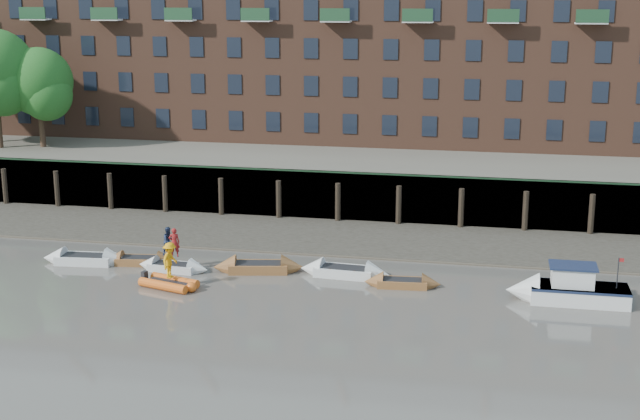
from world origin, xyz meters
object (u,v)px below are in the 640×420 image
(rowboat_4, at_px, (259,267))
(rowboat_1, at_px, (85,259))
(rowboat_3, at_px, (173,267))
(rowboat_5, at_px, (345,272))
(rowboat_6, at_px, (402,283))
(person_rib_crew, at_px, (170,260))
(person_rower_b, at_px, (169,241))
(person_rower_a, at_px, (174,242))
(rowboat_2, at_px, (140,260))
(rib_tender, at_px, (171,283))
(motor_launch, at_px, (559,289))

(rowboat_4, bearing_deg, rowboat_1, 171.42)
(rowboat_3, xyz_separation_m, rowboat_5, (9.30, 0.97, 0.04))
(rowboat_5, xyz_separation_m, rowboat_6, (3.22, -1.13, -0.05))
(person_rib_crew, bearing_deg, rowboat_3, 26.11)
(rowboat_6, height_order, person_rower_b, person_rower_b)
(rowboat_3, distance_m, person_rower_a, 1.39)
(rowboat_6, bearing_deg, rowboat_3, 174.68)
(rowboat_2, bearing_deg, rib_tender, -55.99)
(rowboat_3, bearing_deg, motor_launch, 1.75)
(rowboat_1, relative_size, rowboat_3, 1.21)
(person_rib_crew, bearing_deg, rowboat_5, -59.35)
(rowboat_2, bearing_deg, rowboat_1, -178.86)
(rowboat_5, bearing_deg, person_rower_b, -172.05)
(rowboat_4, height_order, rib_tender, rowboat_4)
(rib_tender, xyz_separation_m, person_rower_a, (-0.81, 2.77, 1.36))
(rowboat_3, distance_m, rib_tender, 2.88)
(rowboat_4, distance_m, motor_launch, 15.75)
(rowboat_1, relative_size, rowboat_2, 1.19)
(rowboat_3, distance_m, person_rower_b, 1.43)
(rowboat_4, xyz_separation_m, person_rower_a, (-4.49, -0.74, 1.34))
(rowboat_1, height_order, person_rib_crew, person_rib_crew)
(rowboat_4, xyz_separation_m, person_rib_crew, (-3.72, -3.40, 1.19))
(rowboat_1, distance_m, rowboat_5, 14.60)
(rowboat_5, relative_size, person_rib_crew, 2.66)
(rowboat_4, distance_m, rib_tender, 5.08)
(rowboat_2, height_order, person_rower_b, person_rower_b)
(motor_launch, bearing_deg, rowboat_4, -6.16)
(rowboat_4, bearing_deg, rowboat_3, 178.11)
(motor_launch, xyz_separation_m, person_rower_b, (-20.55, 1.06, 0.96))
(rowboat_5, bearing_deg, rowboat_2, -175.20)
(motor_launch, distance_m, person_rib_crew, 19.49)
(rib_tender, bearing_deg, person_rib_crew, 129.40)
(rowboat_2, relative_size, rib_tender, 1.30)
(rowboat_5, height_order, rib_tender, rowboat_5)
(rowboat_1, bearing_deg, rowboat_2, 3.85)
(rowboat_5, bearing_deg, rowboat_3, -170.26)
(rowboat_4, bearing_deg, motor_launch, -17.20)
(person_rower_a, xyz_separation_m, person_rower_b, (-0.40, 0.23, -0.01))
(rowboat_2, distance_m, rowboat_6, 14.76)
(rowboat_6, bearing_deg, person_rower_a, 174.50)
(rowboat_5, height_order, person_rib_crew, person_rib_crew)
(motor_launch, bearing_deg, rowboat_1, -2.83)
(rowboat_2, bearing_deg, rowboat_5, -6.92)
(rowboat_4, relative_size, person_rower_a, 3.18)
(rib_tender, bearing_deg, motor_launch, 22.81)
(person_rib_crew, bearing_deg, rowboat_6, -70.51)
(rowboat_2, height_order, motor_launch, motor_launch)
(person_rower_b, xyz_separation_m, person_rib_crew, (1.17, -2.89, -0.14))
(person_rower_b, bearing_deg, person_rib_crew, -122.45)
(rowboat_1, distance_m, person_rib_crew, 6.91)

